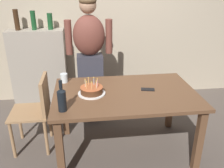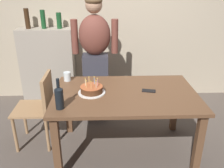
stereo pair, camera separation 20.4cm
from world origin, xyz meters
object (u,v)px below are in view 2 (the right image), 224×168
(cell_phone, at_px, (149,91))
(person_man_bearded, at_px, (95,58))
(wine_bottle, at_px, (59,97))
(dining_chair, at_px, (40,104))
(water_glass_near, at_px, (67,76))
(birthday_cake, at_px, (92,90))

(cell_phone, bearing_deg, person_man_bearded, 139.84)
(wine_bottle, height_order, dining_chair, wine_bottle)
(water_glass_near, bearing_deg, person_man_bearded, 55.19)
(person_man_bearded, relative_size, dining_chair, 1.90)
(birthday_cake, distance_m, dining_chair, 0.69)
(wine_bottle, bearing_deg, person_man_bearded, 75.41)
(birthday_cake, height_order, water_glass_near, birthday_cake)
(birthday_cake, distance_m, water_glass_near, 0.46)
(cell_phone, xyz_separation_m, person_man_bearded, (-0.59, 0.78, 0.13))
(birthday_cake, height_order, dining_chair, birthday_cake)
(water_glass_near, distance_m, dining_chair, 0.44)
(wine_bottle, height_order, cell_phone, wine_bottle)
(birthday_cake, xyz_separation_m, dining_chair, (-0.61, 0.19, -0.26))
(water_glass_near, relative_size, cell_phone, 0.72)
(water_glass_near, bearing_deg, dining_chair, -152.38)
(dining_chair, bearing_deg, wine_bottle, 33.02)
(wine_bottle, distance_m, cell_phone, 0.95)
(water_glass_near, height_order, cell_phone, water_glass_near)
(birthday_cake, distance_m, wine_bottle, 0.43)
(cell_phone, relative_size, person_man_bearded, 0.09)
(wine_bottle, bearing_deg, birthday_cake, 48.92)
(water_glass_near, height_order, dining_chair, dining_chair)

